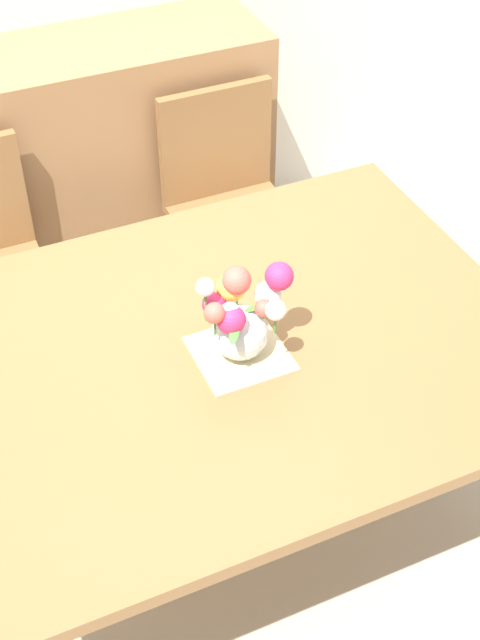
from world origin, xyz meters
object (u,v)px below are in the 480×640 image
object	(u,v)px
chair_right	(229,198)
dresser	(83,175)
dining_table	(214,371)
flower_vase	(241,315)

from	to	relation	value
chair_right	dresser	size ratio (longest dim) A/B	0.64
chair_right	dresser	bearing A→B (deg)	-42.15
dining_table	chair_right	world-z (taller)	chair_right
dresser	dining_table	bearing A→B (deg)	-90.87
chair_right	dresser	world-z (taller)	dresser
chair_right	flower_vase	bearing A→B (deg)	68.30
dining_table	flower_vase	size ratio (longest dim) A/B	6.49
dining_table	dresser	size ratio (longest dim) A/B	1.17
dresser	flower_vase	xyz separation A→B (m)	(0.04, -1.38, 0.40)
dining_table	chair_right	distance (m)	1.06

